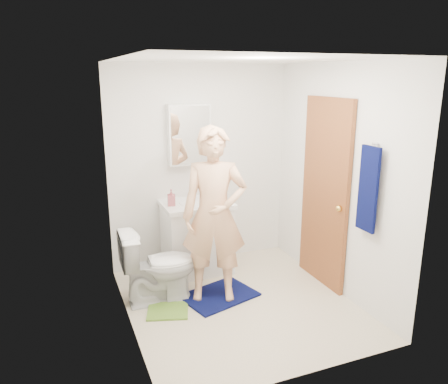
{
  "coord_description": "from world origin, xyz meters",
  "views": [
    {
      "loc": [
        -1.64,
        -3.68,
        2.26
      ],
      "look_at": [
        -0.07,
        0.25,
        1.13
      ],
      "focal_mm": 35.0,
      "sensor_mm": 36.0,
      "label": 1
    }
  ],
  "objects_px": {
    "toilet": "(159,266)",
    "toothbrush_cup": "(207,194)",
    "vanity_cabinet": "(197,239)",
    "medicine_cabinet": "(189,135)",
    "towel": "(368,189)",
    "man": "(214,215)",
    "soap_dispenser": "(171,197)"
  },
  "relations": [
    {
      "from": "medicine_cabinet",
      "to": "man",
      "type": "bearing_deg",
      "value": -92.77
    },
    {
      "from": "medicine_cabinet",
      "to": "vanity_cabinet",
      "type": "bearing_deg",
      "value": -90.0
    },
    {
      "from": "medicine_cabinet",
      "to": "toilet",
      "type": "distance_m",
      "value": 1.55
    },
    {
      "from": "toothbrush_cup",
      "to": "man",
      "type": "xyz_separation_m",
      "value": [
        -0.23,
        -0.85,
        0.01
      ]
    },
    {
      "from": "soap_dispenser",
      "to": "man",
      "type": "relative_size",
      "value": 0.1
    },
    {
      "from": "towel",
      "to": "medicine_cabinet",
      "type": "bearing_deg",
      "value": 124.61
    },
    {
      "from": "toilet",
      "to": "vanity_cabinet",
      "type": "bearing_deg",
      "value": -46.11
    },
    {
      "from": "vanity_cabinet",
      "to": "toothbrush_cup",
      "type": "xyz_separation_m",
      "value": [
        0.18,
        0.13,
        0.5
      ]
    },
    {
      "from": "man",
      "to": "medicine_cabinet",
      "type": "bearing_deg",
      "value": 107.31
    },
    {
      "from": "toilet",
      "to": "toothbrush_cup",
      "type": "relative_size",
      "value": 6.19
    },
    {
      "from": "toilet",
      "to": "soap_dispenser",
      "type": "xyz_separation_m",
      "value": [
        0.29,
        0.52,
        0.56
      ]
    },
    {
      "from": "medicine_cabinet",
      "to": "toilet",
      "type": "relative_size",
      "value": 0.91
    },
    {
      "from": "medicine_cabinet",
      "to": "man",
      "type": "height_order",
      "value": "medicine_cabinet"
    },
    {
      "from": "vanity_cabinet",
      "to": "medicine_cabinet",
      "type": "bearing_deg",
      "value": 90.0
    },
    {
      "from": "medicine_cabinet",
      "to": "towel",
      "type": "relative_size",
      "value": 0.87
    },
    {
      "from": "towel",
      "to": "man",
      "type": "xyz_separation_m",
      "value": [
        -1.23,
        0.77,
        -0.34
      ]
    },
    {
      "from": "vanity_cabinet",
      "to": "toilet",
      "type": "height_order",
      "value": "vanity_cabinet"
    },
    {
      "from": "soap_dispenser",
      "to": "towel",
      "type": "bearing_deg",
      "value": -44.69
    },
    {
      "from": "towel",
      "to": "toilet",
      "type": "xyz_separation_m",
      "value": [
        -1.77,
        0.95,
        -0.86
      ]
    },
    {
      "from": "towel",
      "to": "vanity_cabinet",
      "type": "bearing_deg",
      "value": 128.47
    },
    {
      "from": "towel",
      "to": "man",
      "type": "distance_m",
      "value": 1.49
    },
    {
      "from": "vanity_cabinet",
      "to": "medicine_cabinet",
      "type": "height_order",
      "value": "medicine_cabinet"
    },
    {
      "from": "medicine_cabinet",
      "to": "towel",
      "type": "distance_m",
      "value": 2.11
    },
    {
      "from": "man",
      "to": "toilet",
      "type": "bearing_deg",
      "value": -177.75
    },
    {
      "from": "medicine_cabinet",
      "to": "toilet",
      "type": "xyz_separation_m",
      "value": [
        -0.59,
        -0.76,
        -1.21
      ]
    },
    {
      "from": "medicine_cabinet",
      "to": "towel",
      "type": "height_order",
      "value": "medicine_cabinet"
    },
    {
      "from": "towel",
      "to": "soap_dispenser",
      "type": "relative_size",
      "value": 4.3
    },
    {
      "from": "toothbrush_cup",
      "to": "medicine_cabinet",
      "type": "bearing_deg",
      "value": 152.95
    },
    {
      "from": "medicine_cabinet",
      "to": "toothbrush_cup",
      "type": "distance_m",
      "value": 0.73
    },
    {
      "from": "toilet",
      "to": "man",
      "type": "bearing_deg",
      "value": -106.35
    },
    {
      "from": "towel",
      "to": "soap_dispenser",
      "type": "bearing_deg",
      "value": 135.31
    },
    {
      "from": "vanity_cabinet",
      "to": "towel",
      "type": "relative_size",
      "value": 1.0
    }
  ]
}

